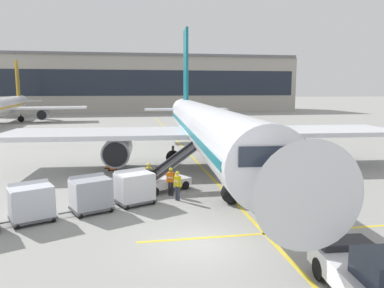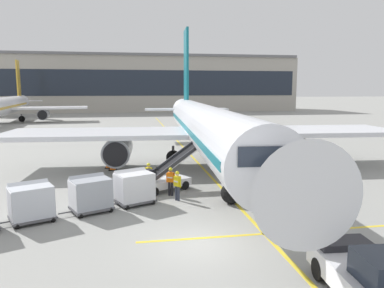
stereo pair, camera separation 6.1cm
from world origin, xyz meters
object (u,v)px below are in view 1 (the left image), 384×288
object	(u,v)px
belt_loader	(166,176)
ground_crew_by_loader	(149,174)
parked_airplane	(205,127)
ground_crew_by_carts	(171,180)
baggage_cart_third	(31,202)
baggage_cart_lead	(134,186)
safety_cone_engine_keepout	(112,166)
distant_airplane	(5,106)
pushback_tug	(372,277)
baggage_cart_second	(91,193)
safety_cone_wingtip	(108,164)
ground_crew_marshaller	(177,184)

from	to	relation	value
belt_loader	ground_crew_by_loader	size ratio (longest dim) A/B	2.95
parked_airplane	ground_crew_by_carts	distance (m)	9.50
parked_airplane	baggage_cart_third	bearing A→B (deg)	-133.45
baggage_cart_lead	ground_crew_by_loader	size ratio (longest dim) A/B	1.61
belt_loader	ground_crew_by_carts	distance (m)	1.43
belt_loader	safety_cone_engine_keepout	size ratio (longest dim) A/B	6.95
parked_airplane	baggage_cart_third	xyz separation A→B (m)	(-11.00, -11.62, -2.30)
baggage_cart_lead	ground_crew_by_loader	bearing A→B (deg)	71.16
baggage_cart_third	ground_crew_by_carts	distance (m)	7.87
baggage_cart_third	distant_airplane	distance (m)	61.27
pushback_tug	distant_airplane	distance (m)	74.02
ground_crew_by_carts	baggage_cart_second	bearing A→B (deg)	-153.80
safety_cone_engine_keepout	baggage_cart_lead	bearing A→B (deg)	-80.20
safety_cone_wingtip	parked_airplane	bearing A→B (deg)	-2.71
ground_crew_by_loader	distant_airplane	bearing A→B (deg)	114.86
pushback_tug	ground_crew_marshaller	distance (m)	12.08
baggage_cart_lead	distant_airplane	distance (m)	61.13
belt_loader	ground_crew_marshaller	distance (m)	2.49
ground_crew_by_loader	baggage_cart_lead	bearing A→B (deg)	-108.84
safety_cone_wingtip	baggage_cart_second	bearing A→B (deg)	-91.63
ground_crew_by_carts	distant_airplane	world-z (taller)	distant_airplane
pushback_tug	ground_crew_by_loader	xyz separation A→B (m)	(-5.90, 13.91, 0.17)
parked_airplane	distant_airplane	bearing A→B (deg)	122.59
parked_airplane	safety_cone_wingtip	distance (m)	8.54
ground_crew_by_carts	ground_crew_by_loader	bearing A→B (deg)	127.37
ground_crew_by_loader	ground_crew_marshaller	size ratio (longest dim) A/B	1.00
baggage_cart_second	ground_crew_marshaller	xyz separation A→B (m)	(4.76, 1.17, -0.00)
safety_cone_wingtip	pushback_tug	bearing A→B (deg)	-67.23
baggage_cart_third	ground_crew_marshaller	xyz separation A→B (m)	(7.45, 2.19, -0.00)
ground_crew_marshaller	baggage_cart_second	bearing A→B (deg)	-166.14
pushback_tug	parked_airplane	bearing A→B (deg)	92.33
baggage_cart_third	ground_crew_by_loader	xyz separation A→B (m)	(5.94, 4.85, -0.00)
distant_airplane	ground_crew_by_carts	bearing A→B (deg)	-64.72
ground_crew_by_carts	safety_cone_engine_keepout	bearing A→B (deg)	115.54
baggage_cart_lead	safety_cone_engine_keepout	bearing A→B (deg)	99.80
baggage_cart_second	pushback_tug	world-z (taller)	baggage_cart_second
pushback_tug	ground_crew_by_carts	distance (m)	13.14
belt_loader	pushback_tug	distance (m)	14.52
safety_cone_wingtip	belt_loader	bearing A→B (deg)	-61.27
safety_cone_engine_keepout	safety_cone_wingtip	size ratio (longest dim) A/B	1.14
belt_loader	baggage_cart_third	bearing A→B (deg)	-146.61
baggage_cart_lead	ground_crew_marshaller	world-z (taller)	baggage_cart_lead
distant_airplane	baggage_cart_second	bearing A→B (deg)	-69.41
belt_loader	ground_crew_marshaller	size ratio (longest dim) A/B	2.95
baggage_cart_second	ground_crew_marshaller	size ratio (longest dim) A/B	1.61
safety_cone_wingtip	distant_airplane	size ratio (longest dim) A/B	0.02
ground_crew_by_carts	parked_airplane	bearing A→B (deg)	65.50
ground_crew_by_carts	ground_crew_marshaller	world-z (taller)	same
parked_airplane	pushback_tug	world-z (taller)	parked_airplane
baggage_cart_second	ground_crew_by_carts	bearing A→B (deg)	26.20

